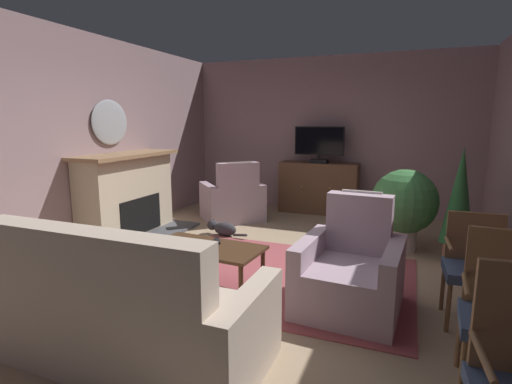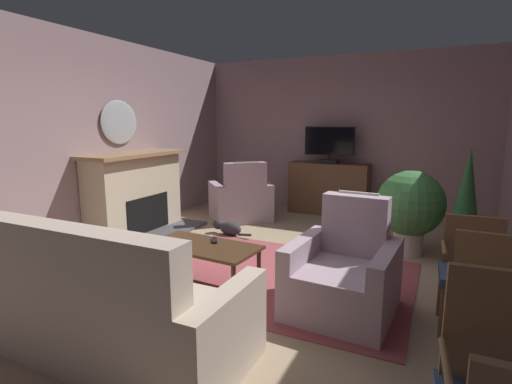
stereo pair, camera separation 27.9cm
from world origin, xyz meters
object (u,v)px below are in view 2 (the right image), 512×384
at_px(tv_remote, 215,240).
at_px(armchair_by_fireplace, 344,276).
at_px(armchair_beside_cabinet, 241,201).
at_px(side_chair_beside_plant, 473,270).
at_px(potted_plant_small_fern_corner, 410,206).
at_px(potted_plant_tall_palm_by_window, 466,205).
at_px(fireplace, 136,195).
at_px(tv_cabinet, 329,190).
at_px(wall_mirror_oval, 119,122).
at_px(sofa_floral, 109,311).
at_px(side_chair_tucked_against_wall, 484,316).
at_px(coffee_table, 203,249).
at_px(cat, 228,228).
at_px(television, 329,144).

relative_size(tv_remote, armchair_by_fireplace, 0.17).
xyz_separation_m(armchair_beside_cabinet, side_chair_beside_plant, (3.29, -2.32, 0.18)).
relative_size(side_chair_beside_plant, potted_plant_small_fern_corner, 0.85).
relative_size(tv_remote, potted_plant_tall_palm_by_window, 0.12).
relative_size(fireplace, tv_cabinet, 1.25).
relative_size(wall_mirror_oval, sofa_floral, 0.35).
bearing_deg(wall_mirror_oval, side_chair_beside_plant, -11.89).
bearing_deg(side_chair_tucked_against_wall, coffee_table, 164.69).
distance_m(coffee_table, cat, 1.82).
distance_m(armchair_by_fireplace, cat, 2.62).
bearing_deg(side_chair_tucked_against_wall, fireplace, 157.10).
xyz_separation_m(tv_cabinet, side_chair_tucked_against_wall, (2.09, -4.29, 0.09)).
height_order(coffee_table, side_chair_tucked_against_wall, side_chair_tucked_against_wall).
xyz_separation_m(fireplace, potted_plant_small_fern_corner, (3.72, 0.75, 0.04)).
bearing_deg(coffee_table, wall_mirror_oval, 151.67).
xyz_separation_m(armchair_beside_cabinet, armchair_by_fireplace, (2.30, -2.45, -0.01)).
bearing_deg(tv_cabinet, wall_mirror_oval, -135.26).
bearing_deg(potted_plant_tall_palm_by_window, side_chair_tucked_against_wall, -89.68).
xyz_separation_m(wall_mirror_oval, television, (2.48, 2.41, -0.38)).
bearing_deg(tv_cabinet, tv_remote, -94.45).
bearing_deg(wall_mirror_oval, coffee_table, -28.33).
bearing_deg(armchair_by_fireplace, side_chair_tucked_against_wall, -36.49).
bearing_deg(side_chair_beside_plant, wall_mirror_oval, 168.11).
bearing_deg(potted_plant_small_fern_corner, wall_mirror_oval, -169.28).
bearing_deg(armchair_by_fireplace, cat, 142.36).
xyz_separation_m(tv_cabinet, side_chair_beside_plant, (2.08, -3.42, 0.06)).
relative_size(tv_cabinet, coffee_table, 1.20).
distance_m(wall_mirror_oval, cat, 2.21).
height_order(fireplace, armchair_by_fireplace, fireplace).
height_order(tv_remote, armchair_beside_cabinet, armchair_beside_cabinet).
height_order(tv_remote, potted_plant_tall_palm_by_window, potted_plant_tall_palm_by_window).
xyz_separation_m(television, armchair_by_fireplace, (1.09, -3.50, -0.94)).
bearing_deg(tv_remote, potted_plant_small_fern_corner, 103.00).
xyz_separation_m(potted_plant_small_fern_corner, potted_plant_tall_palm_by_window, (0.59, -0.29, 0.13)).
bearing_deg(armchair_beside_cabinet, potted_plant_small_fern_corner, -12.74).
xyz_separation_m(coffee_table, armchair_by_fireplace, (1.41, 0.08, -0.07)).
height_order(armchair_beside_cabinet, armchair_by_fireplace, armchair_beside_cabinet).
xyz_separation_m(television, coffee_table, (-0.32, -3.58, -0.88)).
bearing_deg(tv_cabinet, potted_plant_tall_palm_by_window, -44.00).
relative_size(tv_cabinet, tv_remote, 8.24).
distance_m(coffee_table, armchair_beside_cabinet, 2.68).
bearing_deg(potted_plant_small_fern_corner, side_chair_tucked_against_wall, -76.91).
distance_m(fireplace, sofa_floral, 3.17).
distance_m(armchair_by_fireplace, side_chair_tucked_against_wall, 1.25).
bearing_deg(armchair_beside_cabinet, television, 40.97).
distance_m(tv_remote, armchair_by_fireplace, 1.37).
height_order(tv_cabinet, potted_plant_small_fern_corner, potted_plant_small_fern_corner).
height_order(side_chair_tucked_against_wall, cat, side_chair_tucked_against_wall).
distance_m(wall_mirror_oval, coffee_table, 2.76).
bearing_deg(wall_mirror_oval, potted_plant_small_fern_corner, 10.72).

